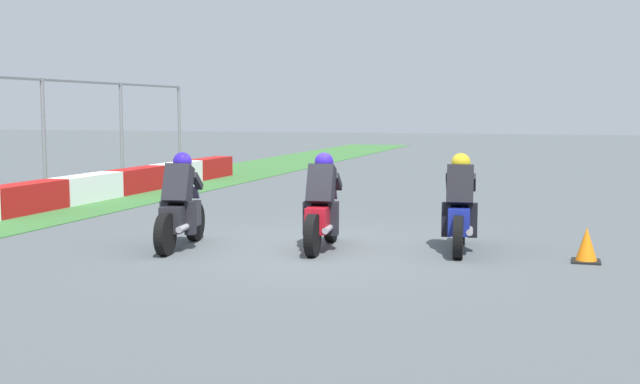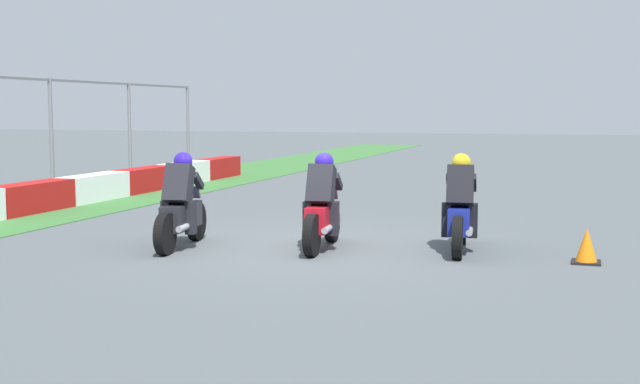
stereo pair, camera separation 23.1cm
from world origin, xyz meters
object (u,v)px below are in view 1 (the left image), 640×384
at_px(rider_lane_b, 322,209).
at_px(traffic_cone, 586,246).
at_px(rider_lane_a, 460,211).
at_px(rider_lane_c, 181,209).

bearing_deg(rider_lane_b, traffic_cone, -94.23).
xyz_separation_m(rider_lane_a, rider_lane_c, (-1.03, 4.24, 0.00)).
bearing_deg(rider_lane_c, rider_lane_a, -83.97).
height_order(rider_lane_c, traffic_cone, rider_lane_c).
bearing_deg(rider_lane_b, rider_lane_a, -82.27).
bearing_deg(traffic_cone, rider_lane_a, 77.38).
xyz_separation_m(rider_lane_a, rider_lane_b, (-0.47, 2.08, 0.00)).
relative_size(rider_lane_a, traffic_cone, 4.02).
relative_size(rider_lane_a, rider_lane_c, 1.00).
relative_size(rider_lane_b, rider_lane_c, 1.00).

